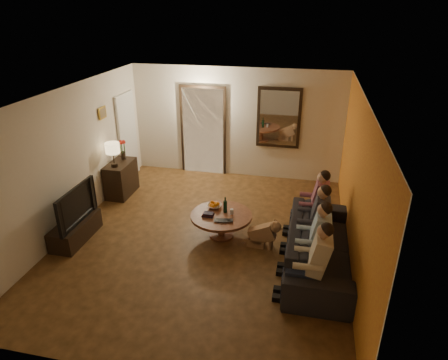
% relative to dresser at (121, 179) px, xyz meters
% --- Properties ---
extents(floor, '(5.00, 6.00, 0.01)m').
position_rel_dresser_xyz_m(floor, '(2.25, -1.36, -0.37)').
color(floor, '#3F2911').
rests_on(floor, ground).
extents(ceiling, '(5.00, 6.00, 0.01)m').
position_rel_dresser_xyz_m(ceiling, '(2.25, -1.36, 2.23)').
color(ceiling, white).
rests_on(ceiling, back_wall).
extents(back_wall, '(5.00, 0.02, 2.60)m').
position_rel_dresser_xyz_m(back_wall, '(2.25, 1.64, 0.93)').
color(back_wall, beige).
rests_on(back_wall, floor).
extents(front_wall, '(5.00, 0.02, 2.60)m').
position_rel_dresser_xyz_m(front_wall, '(2.25, -4.36, 0.93)').
color(front_wall, beige).
rests_on(front_wall, floor).
extents(left_wall, '(0.02, 6.00, 2.60)m').
position_rel_dresser_xyz_m(left_wall, '(-0.25, -1.36, 0.93)').
color(left_wall, beige).
rests_on(left_wall, floor).
extents(right_wall, '(0.02, 6.00, 2.60)m').
position_rel_dresser_xyz_m(right_wall, '(4.75, -1.36, 0.93)').
color(right_wall, beige).
rests_on(right_wall, floor).
extents(orange_accent, '(0.01, 6.00, 2.60)m').
position_rel_dresser_xyz_m(orange_accent, '(4.74, -1.36, 0.93)').
color(orange_accent, '#C65721').
rests_on(orange_accent, right_wall).
extents(kitchen_doorway, '(1.00, 0.06, 2.10)m').
position_rel_dresser_xyz_m(kitchen_doorway, '(1.45, 1.62, 0.68)').
color(kitchen_doorway, '#FFE0A5').
rests_on(kitchen_doorway, floor).
extents(door_trim, '(1.12, 0.04, 2.22)m').
position_rel_dresser_xyz_m(door_trim, '(1.45, 1.61, 0.68)').
color(door_trim, black).
rests_on(door_trim, floor).
extents(fridge_glimpse, '(0.45, 0.03, 1.70)m').
position_rel_dresser_xyz_m(fridge_glimpse, '(1.70, 1.63, 0.53)').
color(fridge_glimpse, silver).
rests_on(fridge_glimpse, floor).
extents(mirror_frame, '(1.00, 0.05, 1.40)m').
position_rel_dresser_xyz_m(mirror_frame, '(3.25, 1.60, 1.13)').
color(mirror_frame, black).
rests_on(mirror_frame, back_wall).
extents(mirror_glass, '(0.86, 0.02, 1.26)m').
position_rel_dresser_xyz_m(mirror_glass, '(3.25, 1.57, 1.13)').
color(mirror_glass, white).
rests_on(mirror_glass, back_wall).
extents(white_door, '(0.06, 0.85, 2.04)m').
position_rel_dresser_xyz_m(white_door, '(-0.21, 0.94, 0.65)').
color(white_door, white).
rests_on(white_door, floor).
extents(framed_art, '(0.03, 0.28, 0.24)m').
position_rel_dresser_xyz_m(framed_art, '(-0.22, -0.06, 1.48)').
color(framed_art, '#B28C33').
rests_on(framed_art, left_wall).
extents(art_canvas, '(0.01, 0.22, 0.18)m').
position_rel_dresser_xyz_m(art_canvas, '(-0.21, -0.06, 1.48)').
color(art_canvas, brown).
rests_on(art_canvas, left_wall).
extents(dresser, '(0.45, 0.84, 0.74)m').
position_rel_dresser_xyz_m(dresser, '(0.00, 0.00, 0.00)').
color(dresser, black).
rests_on(dresser, floor).
extents(table_lamp, '(0.30, 0.30, 0.54)m').
position_rel_dresser_xyz_m(table_lamp, '(0.00, -0.22, 0.64)').
color(table_lamp, beige).
rests_on(table_lamp, dresser).
extents(flower_vase, '(0.14, 0.14, 0.44)m').
position_rel_dresser_xyz_m(flower_vase, '(0.00, 0.22, 0.59)').
color(flower_vase, red).
rests_on(flower_vase, dresser).
extents(tv_stand, '(0.45, 1.10, 0.37)m').
position_rel_dresser_xyz_m(tv_stand, '(0.00, -1.89, -0.19)').
color(tv_stand, black).
rests_on(tv_stand, floor).
extents(tv, '(1.15, 0.15, 0.66)m').
position_rel_dresser_xyz_m(tv, '(0.00, -1.89, 0.33)').
color(tv, black).
rests_on(tv, tv_stand).
extents(sofa, '(2.51, 1.00, 0.73)m').
position_rel_dresser_xyz_m(sofa, '(4.26, -1.76, -0.01)').
color(sofa, black).
rests_on(sofa, floor).
extents(person_a, '(0.60, 0.40, 1.20)m').
position_rel_dresser_xyz_m(person_a, '(4.16, -2.66, 0.23)').
color(person_a, tan).
rests_on(person_a, sofa).
extents(person_b, '(0.60, 0.40, 1.20)m').
position_rel_dresser_xyz_m(person_b, '(4.16, -2.06, 0.23)').
color(person_b, tan).
rests_on(person_b, sofa).
extents(person_c, '(0.60, 0.40, 1.20)m').
position_rel_dresser_xyz_m(person_c, '(4.16, -1.46, 0.23)').
color(person_c, tan).
rests_on(person_c, sofa).
extents(person_d, '(0.60, 0.40, 1.20)m').
position_rel_dresser_xyz_m(person_d, '(4.16, -0.86, 0.23)').
color(person_d, tan).
rests_on(person_d, sofa).
extents(dog, '(0.58, 0.28, 0.56)m').
position_rel_dresser_xyz_m(dog, '(3.30, -1.42, -0.09)').
color(dog, '#9B6947').
rests_on(dog, floor).
extents(coffee_table, '(1.40, 1.40, 0.45)m').
position_rel_dresser_xyz_m(coffee_table, '(2.54, -1.23, -0.15)').
color(coffee_table, '#5A2D1B').
rests_on(coffee_table, floor).
extents(bowl, '(0.26, 0.26, 0.06)m').
position_rel_dresser_xyz_m(bowl, '(2.36, -1.01, 0.11)').
color(bowl, white).
rests_on(bowl, coffee_table).
extents(oranges, '(0.20, 0.20, 0.08)m').
position_rel_dresser_xyz_m(oranges, '(2.36, -1.01, 0.18)').
color(oranges, orange).
rests_on(oranges, bowl).
extents(wine_bottle, '(0.07, 0.07, 0.31)m').
position_rel_dresser_xyz_m(wine_bottle, '(2.59, -1.13, 0.23)').
color(wine_bottle, black).
rests_on(wine_bottle, coffee_table).
extents(wine_glass, '(0.06, 0.06, 0.10)m').
position_rel_dresser_xyz_m(wine_glass, '(2.72, -1.18, 0.13)').
color(wine_glass, silver).
rests_on(wine_glass, coffee_table).
extents(book_stack, '(0.20, 0.15, 0.07)m').
position_rel_dresser_xyz_m(book_stack, '(2.32, -1.33, 0.11)').
color(book_stack, black).
rests_on(book_stack, coffee_table).
extents(laptop, '(0.36, 0.27, 0.03)m').
position_rel_dresser_xyz_m(laptop, '(2.64, -1.51, 0.09)').
color(laptop, black).
rests_on(laptop, coffee_table).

